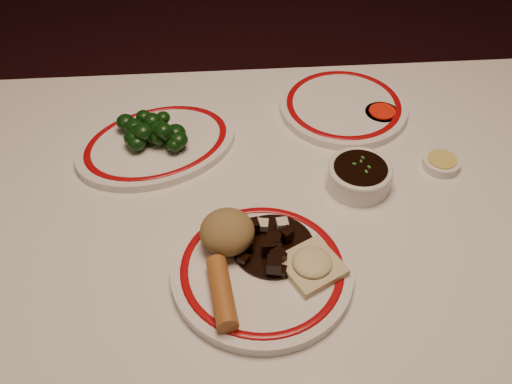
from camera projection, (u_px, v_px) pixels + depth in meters
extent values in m
cube|color=white|center=(297.00, 239.00, 0.90)|extent=(1.20, 0.90, 0.04)
cylinder|color=black|center=(54.00, 227.00, 1.41)|extent=(0.06, 0.06, 0.71)
cylinder|color=black|center=(479.00, 204.00, 1.47)|extent=(0.06, 0.06, 0.71)
cylinder|color=white|center=(262.00, 271.00, 0.82)|extent=(0.31, 0.31, 0.02)
torus|color=#94070A|center=(262.00, 267.00, 0.81)|extent=(0.26, 0.26, 0.00)
ellipsoid|color=olive|center=(227.00, 232.00, 0.82)|extent=(0.08, 0.08, 0.06)
cylinder|color=#AC662A|center=(222.00, 293.00, 0.77)|extent=(0.04, 0.11, 0.03)
cube|color=beige|center=(312.00, 266.00, 0.81)|extent=(0.10, 0.10, 0.01)
ellipsoid|color=beige|center=(312.00, 262.00, 0.80)|extent=(0.06, 0.06, 0.02)
cylinder|color=black|center=(273.00, 246.00, 0.84)|extent=(0.12, 0.12, 0.00)
cube|color=black|center=(281.00, 272.00, 0.80)|extent=(0.02, 0.02, 0.01)
cube|color=black|center=(274.00, 264.00, 0.79)|extent=(0.02, 0.02, 0.02)
cube|color=black|center=(243.00, 259.00, 0.81)|extent=(0.02, 0.02, 0.01)
cube|color=black|center=(253.00, 226.00, 0.85)|extent=(0.02, 0.02, 0.02)
cube|color=black|center=(287.00, 234.00, 0.83)|extent=(0.02, 0.02, 0.02)
cube|color=black|center=(276.00, 238.00, 0.83)|extent=(0.02, 0.02, 0.02)
cube|color=black|center=(278.00, 256.00, 0.80)|extent=(0.03, 0.03, 0.02)
cube|color=black|center=(272.00, 242.00, 0.83)|extent=(0.02, 0.02, 0.02)
cube|color=black|center=(247.00, 228.00, 0.84)|extent=(0.02, 0.02, 0.02)
cube|color=black|center=(267.00, 246.00, 0.82)|extent=(0.02, 0.02, 0.02)
cube|color=black|center=(274.00, 245.00, 0.82)|extent=(0.02, 0.02, 0.02)
cube|color=black|center=(273.00, 241.00, 0.83)|extent=(0.02, 0.02, 0.02)
cube|color=black|center=(274.00, 241.00, 0.83)|extent=(0.02, 0.02, 0.02)
cube|color=black|center=(248.00, 243.00, 0.82)|extent=(0.02, 0.02, 0.02)
cube|color=beige|center=(262.00, 225.00, 0.85)|extent=(0.02, 0.02, 0.01)
cube|color=beige|center=(282.00, 224.00, 0.85)|extent=(0.02, 0.02, 0.01)
torus|color=#94070A|center=(157.00, 141.00, 1.01)|extent=(0.33, 0.33, 0.00)
cylinder|color=#23471C|center=(159.00, 139.00, 1.01)|extent=(0.01, 0.01, 0.01)
ellipsoid|color=black|center=(157.00, 132.00, 1.00)|extent=(0.03, 0.03, 0.03)
cylinder|color=#23471C|center=(152.00, 141.00, 1.00)|extent=(0.01, 0.01, 0.01)
ellipsoid|color=black|center=(151.00, 135.00, 0.99)|extent=(0.03, 0.03, 0.02)
cylinder|color=#23471C|center=(138.00, 149.00, 0.99)|extent=(0.01, 0.01, 0.01)
ellipsoid|color=black|center=(137.00, 142.00, 0.98)|extent=(0.03, 0.03, 0.03)
cylinder|color=#23471C|center=(135.00, 145.00, 1.00)|extent=(0.01, 0.01, 0.01)
ellipsoid|color=black|center=(134.00, 138.00, 0.99)|extent=(0.03, 0.03, 0.03)
cylinder|color=#23471C|center=(178.00, 146.00, 1.00)|extent=(0.01, 0.01, 0.01)
ellipsoid|color=black|center=(178.00, 140.00, 0.99)|extent=(0.03, 0.03, 0.03)
cylinder|color=#23471C|center=(140.00, 140.00, 1.00)|extent=(0.01, 0.01, 0.02)
ellipsoid|color=black|center=(138.00, 132.00, 0.99)|extent=(0.03, 0.03, 0.03)
cylinder|color=#23471C|center=(156.00, 139.00, 1.00)|extent=(0.01, 0.01, 0.01)
ellipsoid|color=black|center=(154.00, 131.00, 0.99)|extent=(0.04, 0.04, 0.03)
cylinder|color=#23471C|center=(136.00, 134.00, 1.02)|extent=(0.01, 0.01, 0.01)
ellipsoid|color=black|center=(134.00, 127.00, 1.01)|extent=(0.03, 0.03, 0.03)
cylinder|color=#23471C|center=(176.00, 141.00, 1.00)|extent=(0.01, 0.01, 0.01)
ellipsoid|color=black|center=(175.00, 133.00, 0.99)|extent=(0.04, 0.04, 0.03)
cylinder|color=#23471C|center=(179.00, 147.00, 0.99)|extent=(0.01, 0.01, 0.01)
ellipsoid|color=black|center=(178.00, 140.00, 0.98)|extent=(0.03, 0.03, 0.03)
cylinder|color=#23471C|center=(127.00, 129.00, 1.03)|extent=(0.01, 0.01, 0.01)
ellipsoid|color=black|center=(125.00, 122.00, 1.02)|extent=(0.03, 0.03, 0.03)
cylinder|color=#23471C|center=(156.00, 136.00, 1.01)|extent=(0.01, 0.01, 0.01)
ellipsoid|color=black|center=(155.00, 130.00, 1.00)|extent=(0.03, 0.03, 0.02)
cylinder|color=#23471C|center=(160.00, 144.00, 1.00)|extent=(0.01, 0.01, 0.01)
ellipsoid|color=black|center=(160.00, 138.00, 0.99)|extent=(0.03, 0.03, 0.02)
cylinder|color=#23471C|center=(145.00, 123.00, 1.04)|extent=(0.01, 0.01, 0.01)
ellipsoid|color=black|center=(143.00, 117.00, 1.03)|extent=(0.03, 0.03, 0.02)
cylinder|color=#23471C|center=(175.00, 150.00, 0.99)|extent=(0.01, 0.01, 0.01)
ellipsoid|color=black|center=(174.00, 144.00, 0.98)|extent=(0.03, 0.03, 0.02)
cylinder|color=#23471C|center=(159.00, 143.00, 1.00)|extent=(0.01, 0.01, 0.01)
ellipsoid|color=black|center=(158.00, 136.00, 0.99)|extent=(0.03, 0.03, 0.03)
cylinder|color=#23471C|center=(158.00, 139.00, 1.01)|extent=(0.01, 0.01, 0.02)
ellipsoid|color=black|center=(157.00, 131.00, 0.99)|extent=(0.03, 0.03, 0.03)
ellipsoid|color=black|center=(152.00, 120.00, 0.99)|extent=(0.03, 0.03, 0.02)
ellipsoid|color=black|center=(167.00, 134.00, 0.98)|extent=(0.03, 0.03, 0.02)
ellipsoid|color=black|center=(143.00, 131.00, 0.98)|extent=(0.03, 0.03, 0.03)
ellipsoid|color=black|center=(163.00, 130.00, 0.97)|extent=(0.03, 0.03, 0.02)
ellipsoid|color=black|center=(163.00, 118.00, 1.00)|extent=(0.03, 0.03, 0.02)
ellipsoid|color=black|center=(159.00, 128.00, 0.98)|extent=(0.03, 0.03, 0.03)
cylinder|color=white|center=(359.00, 177.00, 0.94)|extent=(0.10, 0.10, 0.04)
cylinder|color=black|center=(361.00, 168.00, 0.93)|extent=(0.09, 0.09, 0.00)
cylinder|color=white|center=(381.00, 115.00, 1.08)|extent=(0.06, 0.06, 0.02)
cylinder|color=red|center=(382.00, 111.00, 1.07)|extent=(0.05, 0.05, 0.00)
cylinder|color=white|center=(441.00, 163.00, 0.98)|extent=(0.06, 0.06, 0.02)
cylinder|color=#D0BE55|center=(442.00, 159.00, 0.98)|extent=(0.05, 0.05, 0.00)
cylinder|color=white|center=(343.00, 107.00, 1.10)|extent=(0.27, 0.27, 0.02)
torus|color=#94070A|center=(344.00, 103.00, 1.09)|extent=(0.23, 0.23, 0.00)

